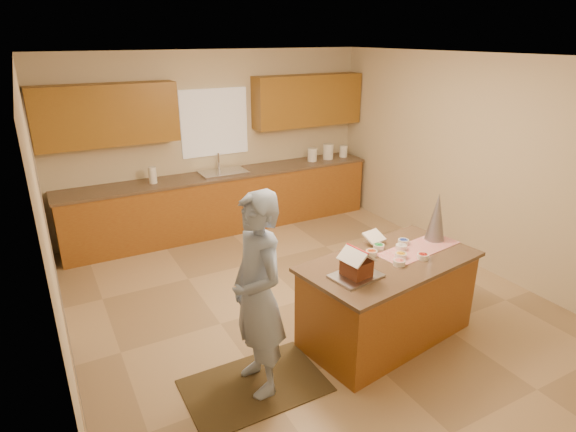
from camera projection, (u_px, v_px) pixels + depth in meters
The scene contains 28 objects.
floor at pixel (304, 300), 5.55m from camera, with size 5.50×5.50×0.00m, color tan.
ceiling at pixel (307, 56), 4.58m from camera, with size 5.50×5.50×0.00m, color silver.
wall_back at pixel (215, 142), 7.32m from camera, with size 5.50×5.50×0.00m, color beige.
wall_front at pixel (541, 315), 2.81m from camera, with size 5.50×5.50×0.00m, color beige.
wall_left at pixel (46, 234), 3.95m from camera, with size 5.50×5.50×0.00m, color beige.
wall_right at pixel (471, 162), 6.18m from camera, with size 5.50×5.50×0.00m, color beige.
stone_accent at pixel (59, 285), 3.34m from camera, with size 2.50×2.50×0.00m, color gray.
window_curtain at pixel (214, 123), 7.19m from camera, with size 1.05×0.03×1.00m, color white.
back_counter_base at pixel (225, 203), 7.40m from camera, with size 4.80×0.60×0.88m, color brown.
back_counter_top at pixel (223, 175), 7.24m from camera, with size 4.85×0.63×0.04m, color brown.
upper_cabinet_left at pixel (106, 115), 6.29m from camera, with size 1.85×0.35×0.80m, color olive.
upper_cabinet_right at pixel (308, 100), 7.67m from camera, with size 1.85×0.35×0.80m, color olive.
sink at pixel (223, 175), 7.24m from camera, with size 0.70×0.45×0.12m, color silver.
faucet at pixel (219, 162), 7.33m from camera, with size 0.03×0.03×0.28m, color silver.
island_base at pixel (387, 300), 4.75m from camera, with size 1.69×0.85×0.83m, color brown.
island_top at pixel (391, 262), 4.59m from camera, with size 1.77×0.92×0.04m, color brown.
table_runner at pixel (419, 248), 4.82m from camera, with size 0.94×0.34×0.01m, color #B80D16.
baking_tray at pixel (356, 276), 4.25m from camera, with size 0.43×0.32×0.02m, color silver.
cookbook at pixel (374, 237), 4.90m from camera, with size 0.21×0.02×0.17m, color white.
tinsel_tree at pixel (437, 217), 4.94m from camera, with size 0.21×0.21×0.52m, color silver.
rug at pixel (255, 386), 4.19m from camera, with size 1.21×0.79×0.01m, color black.
boy at pixel (258, 295), 3.89m from camera, with size 0.65×0.43×1.78m, color #90A7CD.
canister_a at pixel (312, 155), 7.90m from camera, with size 0.16×0.16×0.22m, color white.
canister_b at pixel (328, 151), 8.03m from camera, with size 0.18×0.18×0.26m, color white.
canister_c at pixel (343, 151), 8.18m from camera, with size 0.14×0.14×0.20m, color white.
paper_towel at pixel (153, 175), 6.72m from camera, with size 0.11×0.11×0.24m, color white.
gingerbread_house at pixel (357, 265), 4.21m from camera, with size 0.29×0.30×0.27m.
candy_bowls at pixel (391, 252), 4.69m from camera, with size 0.72×0.51×0.05m.
Camera 1 is at (-2.47, -4.16, 2.90)m, focal length 29.66 mm.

